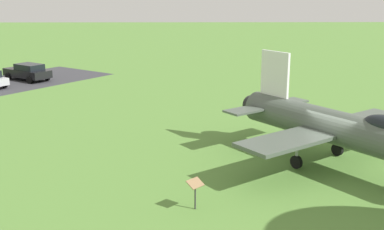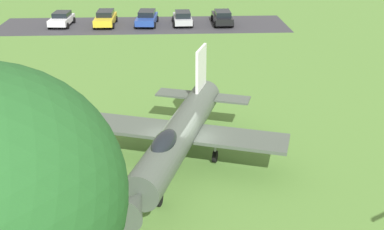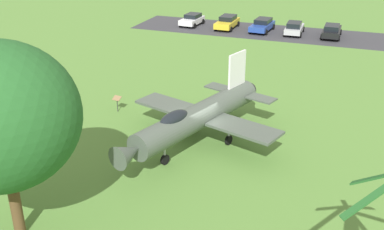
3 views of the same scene
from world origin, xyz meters
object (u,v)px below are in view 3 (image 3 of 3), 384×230
Objects in this scene: display_jet at (196,117)px; info_plaque at (117,100)px; parked_car_black at (332,31)px; shade_tree at (0,117)px; parked_car_white at (192,19)px; parked_car_yellow at (227,22)px; parked_car_blue at (262,25)px; parked_car_silver at (294,28)px.

display_jet is 7.72m from info_plaque.
parked_car_black is (-26.10, -14.28, -0.08)m from info_plaque.
shade_tree is 41.69m from parked_car_white.
display_jet is at bearing 13.46° from parked_car_yellow.
parked_car_white reaches higher than info_plaque.
display_jet is 32.39m from parked_car_white.
shade_tree is at bearing -5.10° from display_jet.
info_plaque is 27.24m from parked_car_yellow.
parked_car_black is at bearing 92.91° from parked_car_blue.
display_jet reaches higher than parked_car_yellow.
info_plaque is at bearing 13.15° from parked_car_white.
display_jet is at bearing -149.68° from shade_tree.
parked_car_silver is 8.08m from parked_car_yellow.
display_jet is at bearing 24.60° from parked_car_white.
shade_tree is 2.05× the size of parked_car_white.
parked_car_blue is at bearing -135.97° from info_plaque.
parked_car_blue reaches higher than info_plaque.
parked_car_silver is (-28.82, -29.18, -4.88)m from shade_tree.
info_plaque is 0.23× the size of parked_car_yellow.
parked_car_blue is at bearing 85.33° from parked_car_silver.
shade_tree is 41.18m from parked_car_yellow.
parked_car_black reaches higher than parked_car_white.
parked_car_yellow reaches higher than parked_car_silver.
display_jet is 2.36× the size of parked_car_black.
parked_car_yellow is at bearing -149.34° from display_jet.
parked_car_yellow is (6.36, -4.99, 0.02)m from parked_car_silver.
display_jet is 31.10m from parked_car_yellow.
parked_car_black is (-32.17, -26.69, -4.86)m from shade_tree.
shade_tree is at bearing 165.96° from parked_car_black.
display_jet reaches higher than info_plaque.
info_plaque is 0.24× the size of parked_car_black.
info_plaque is 29.75m from parked_car_black.
parked_car_silver is at bearing -143.60° from info_plaque.
parked_car_silver is at bearing 93.13° from parked_car_white.
parked_car_white is at bearing 88.96° from parked_car_black.
parked_car_blue is 8.84m from parked_car_white.
display_jet is at bearing 176.05° from parked_car_silver.
parked_car_yellow is (3.46, -2.58, 0.02)m from parked_car_blue.
parked_car_blue is (-16.06, -25.83, -1.16)m from display_jet.
parked_car_yellow reaches higher than parked_car_black.
parked_car_black is 12.26m from parked_car_yellow.
parked_car_yellow is 1.15× the size of parked_car_white.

